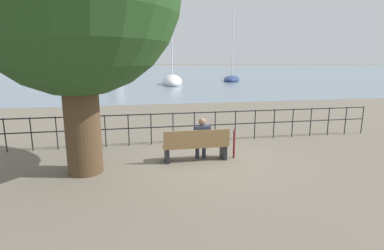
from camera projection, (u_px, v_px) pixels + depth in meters
ground_plane at (196, 160)px, 8.38m from camera, size 1000.00×1000.00×0.00m
harbor_water at (133, 67)px, 163.34m from camera, size 600.00×300.00×0.01m
park_bench at (196, 146)px, 8.23m from camera, size 1.81×0.45×0.90m
seated_person_left at (202, 137)px, 8.29m from camera, size 0.43×0.35×1.20m
promenade_railing at (184, 123)px, 10.04m from camera, size 13.90×0.04×1.05m
closed_umbrella at (234, 142)px, 8.46m from camera, size 0.09×0.09×0.87m
sailboat_0 at (172, 81)px, 37.47m from camera, size 3.44×8.67×7.86m
sailboat_1 at (28, 77)px, 49.71m from camera, size 3.73×7.91×9.73m
sailboat_2 at (232, 79)px, 43.74m from camera, size 4.39×6.53×10.49m
harbor_lighthouse at (114, 47)px, 116.73m from camera, size 6.11×6.11×18.63m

